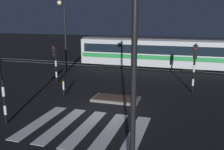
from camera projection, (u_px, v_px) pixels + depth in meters
ground_plane at (102, 110)px, 15.17m from camera, size 120.00×120.00×0.00m
rail_near at (142, 69)px, 27.32m from camera, size 80.00×0.12×0.03m
rail_far at (144, 66)px, 28.65m from camera, size 80.00×0.12×0.03m
crosswalk_zebra at (85, 128)px, 12.71m from camera, size 5.93×4.61×0.02m
traffic_island at (116, 99)px, 16.96m from camera, size 3.09×1.65×0.18m
traffic_light_corner_far_right at (195, 61)px, 18.13m from camera, size 0.36×0.42×3.58m
traffic_light_corner_far_left at (55, 57)px, 20.92m from camera, size 0.36×0.42×3.31m
traffic_light_corner_near_left at (1, 81)px, 12.67m from camera, size 0.36×0.42×3.47m
street_lamp_near_kerb at (133, 38)px, 7.10m from camera, size 0.44×1.21×7.74m
street_lamp_trackside_left at (64, 28)px, 24.54m from camera, size 0.44×1.21×6.92m
tram at (152, 52)px, 27.31m from camera, size 15.73×2.58×4.15m
bollard_island_edge at (64, 89)px, 17.69m from camera, size 0.12×0.12×1.11m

